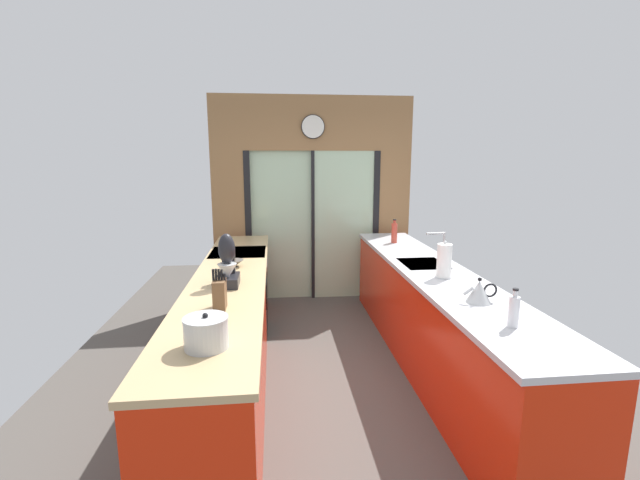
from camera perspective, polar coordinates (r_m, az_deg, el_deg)
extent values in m
cube|color=#4C4742|center=(4.38, 1.30, -15.14)|extent=(5.04, 7.60, 0.02)
cube|color=olive|center=(5.74, -1.01, 15.29)|extent=(2.64, 0.08, 0.70)
cube|color=#B2D1AD|center=(5.80, -5.12, 1.82)|extent=(0.80, 0.02, 2.00)
cube|color=#B2D1AD|center=(5.83, 3.17, 1.90)|extent=(0.80, 0.02, 2.00)
cube|color=black|center=(5.78, -9.48, 1.69)|extent=(0.08, 0.10, 2.00)
cube|color=black|center=(5.94, 7.34, 1.99)|extent=(0.08, 0.10, 2.00)
cube|color=black|center=(5.80, -0.96, 1.86)|extent=(0.04, 0.10, 2.00)
cube|color=olive|center=(5.80, -11.94, 1.63)|extent=(0.42, 0.08, 2.00)
cube|color=olive|center=(6.00, 9.66, 2.02)|extent=(0.42, 0.08, 2.00)
cylinder|color=white|center=(5.68, -0.95, 14.83)|extent=(0.29, 0.03, 0.29)
torus|color=black|center=(5.68, -0.95, 14.83)|extent=(0.31, 0.02, 0.31)
cube|color=red|center=(3.35, -12.71, -15.56)|extent=(0.58, 2.55, 0.88)
cube|color=red|center=(5.40, -10.13, -5.10)|extent=(0.58, 0.65, 0.88)
cube|color=tan|center=(3.76, -11.95, -4.99)|extent=(0.62, 3.80, 0.04)
cube|color=red|center=(4.15, 14.66, -10.30)|extent=(0.58, 3.80, 0.88)
cube|color=#BCBCC1|center=(4.01, 14.98, -4.15)|extent=(0.62, 3.80, 0.04)
cube|color=#B7BABC|center=(4.23, 13.52, -3.36)|extent=(0.40, 0.48, 0.05)
cylinder|color=#B7BABC|center=(4.26, 16.16, -0.98)|extent=(0.02, 0.02, 0.30)
cylinder|color=#B7BABC|center=(4.20, 15.12, 0.85)|extent=(0.18, 0.02, 0.02)
cube|color=black|center=(4.80, -10.62, -7.16)|extent=(0.58, 0.60, 0.88)
cube|color=black|center=(4.77, -7.09, -6.65)|extent=(0.01, 0.48, 0.28)
cube|color=black|center=(4.68, -10.83, -1.74)|extent=(0.58, 0.60, 0.03)
cylinder|color=#B7BABC|center=(4.51, -7.15, -3.47)|extent=(0.02, 0.04, 0.04)
cylinder|color=#B7BABC|center=(4.69, -7.12, -2.92)|extent=(0.02, 0.04, 0.04)
cylinder|color=#B7BABC|center=(4.86, -7.09, -2.41)|extent=(0.02, 0.04, 0.04)
cylinder|color=#514C47|center=(4.04, -11.27, -3.50)|extent=(0.08, 0.08, 0.01)
cone|color=#514C47|center=(4.03, -11.29, -3.03)|extent=(0.17, 0.17, 0.06)
cube|color=brown|center=(2.96, -13.19, -7.07)|extent=(0.08, 0.14, 0.20)
cylinder|color=black|center=(2.92, -14.01, -4.60)|extent=(0.02, 0.02, 0.09)
cylinder|color=black|center=(2.92, -13.66, -4.59)|extent=(0.02, 0.02, 0.09)
cylinder|color=black|center=(2.92, -13.31, -4.60)|extent=(0.02, 0.02, 0.09)
cylinder|color=black|center=(2.92, -12.95, -4.63)|extent=(0.02, 0.02, 0.08)
cylinder|color=black|center=(2.92, -12.59, -4.90)|extent=(0.02, 0.02, 0.05)
cube|color=black|center=(3.48, -12.11, -5.31)|extent=(0.17, 0.26, 0.08)
cube|color=black|center=(3.54, -12.04, -2.67)|extent=(0.10, 0.08, 0.20)
ellipsoid|color=black|center=(3.40, -12.31, -1.15)|extent=(0.13, 0.12, 0.24)
cone|color=#B7BABC|center=(3.43, -12.22, -4.16)|extent=(0.15, 0.15, 0.13)
cylinder|color=#B7BABC|center=(2.41, -14.90, -11.94)|extent=(0.23, 0.23, 0.16)
cylinder|color=#B7BABC|center=(2.38, -15.00, -10.05)|extent=(0.24, 0.24, 0.01)
sphere|color=black|center=(2.37, -15.02, -9.69)|extent=(0.03, 0.03, 0.03)
cone|color=#B7BABC|center=(3.20, 20.37, -6.47)|extent=(0.17, 0.17, 0.16)
sphere|color=black|center=(3.18, 20.47, -4.92)|extent=(0.03, 0.03, 0.03)
cylinder|color=#B7BABC|center=(3.17, 19.10, -6.44)|extent=(0.08, 0.02, 0.07)
torus|color=black|center=(3.24, 21.69, -6.24)|extent=(0.10, 0.01, 0.10)
cylinder|color=silver|center=(2.83, 24.35, -8.70)|extent=(0.06, 0.06, 0.19)
cylinder|color=silver|center=(2.80, 24.54, -6.49)|extent=(0.03, 0.03, 0.04)
cylinder|color=black|center=(2.79, 24.58, -6.00)|extent=(0.03, 0.03, 0.01)
cylinder|color=#B23D2D|center=(5.14, 9.84, 0.90)|extent=(0.07, 0.07, 0.23)
cylinder|color=#B23D2D|center=(5.11, 9.89, 2.39)|extent=(0.03, 0.03, 0.04)
cylinder|color=black|center=(5.11, 9.90, 2.67)|extent=(0.04, 0.04, 0.01)
cylinder|color=#B7BABC|center=(3.77, 16.06, -4.75)|extent=(0.14, 0.14, 0.01)
cylinder|color=white|center=(3.73, 16.18, -2.61)|extent=(0.12, 0.12, 0.28)
sphere|color=#B7BABC|center=(3.70, 16.31, -0.30)|extent=(0.03, 0.03, 0.03)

